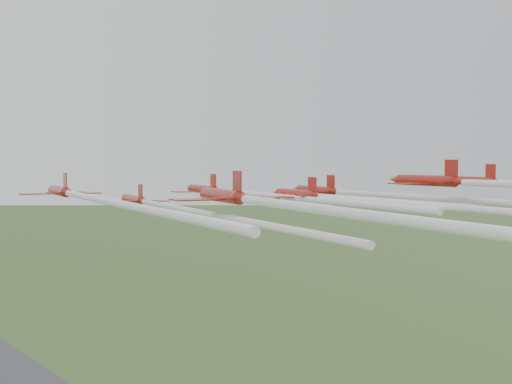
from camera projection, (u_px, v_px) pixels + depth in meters
jet_lead at (242, 193)px, 93.10m from camera, size 14.83×58.40×2.92m
jet_row2_left at (169, 206)px, 75.94m from camera, size 16.32×58.98×2.55m
jet_row2_right at (380, 195)px, 87.51m from camera, size 13.70×60.06×2.78m
jet_row3_left at (86, 197)px, 59.94m from camera, size 13.07×50.57×2.35m
jet_row3_mid at (373, 200)px, 68.66m from camera, size 14.07×58.27×2.56m
jet_row4_left at (296, 206)px, 48.87m from camera, size 18.98×60.80×2.83m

